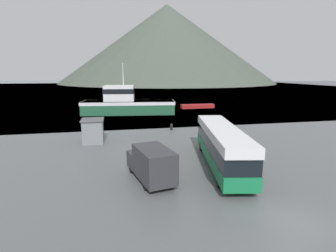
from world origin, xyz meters
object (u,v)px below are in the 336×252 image
(tour_bus, at_px, (222,144))
(fishing_boat, at_px, (127,103))
(small_boat, at_px, (197,106))
(delivery_van, at_px, (151,163))
(dock_kiosk, at_px, (93,131))
(storage_bin, at_px, (236,141))

(tour_bus, relative_size, fishing_boat, 0.71)
(fishing_boat, xyz_separation_m, small_boat, (15.96, 4.60, -1.58))
(delivery_van, distance_m, dock_kiosk, 13.10)
(delivery_van, bearing_deg, storage_bin, 22.91)
(fishing_boat, height_order, storage_bin, fishing_boat)
(delivery_van, bearing_deg, dock_kiosk, 100.48)
(storage_bin, bearing_deg, delivery_van, -145.27)
(storage_bin, xyz_separation_m, small_boat, (5.62, 30.60, -0.16))
(fishing_boat, height_order, dock_kiosk, fishing_boat)
(dock_kiosk, bearing_deg, tour_bus, -42.10)
(tour_bus, distance_m, small_boat, 37.18)
(tour_bus, height_order, delivery_van, tour_bus)
(tour_bus, relative_size, storage_bin, 8.51)
(small_boat, bearing_deg, tour_bus, -16.25)
(storage_bin, bearing_deg, tour_bus, -127.09)
(delivery_van, distance_m, fishing_boat, 33.18)
(fishing_boat, bearing_deg, small_boat, 113.17)
(fishing_boat, height_order, small_boat, fishing_boat)
(dock_kiosk, xyz_separation_m, small_boat, (20.93, 25.65, -0.93))
(tour_bus, height_order, dock_kiosk, tour_bus)
(delivery_van, xyz_separation_m, fishing_boat, (-0.00, 33.17, 0.66))
(delivery_van, xyz_separation_m, storage_bin, (10.34, 7.17, -0.76))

